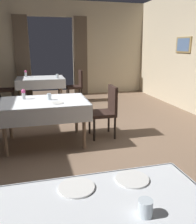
% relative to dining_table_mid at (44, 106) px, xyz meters
% --- Properties ---
extents(ground, '(10.08, 10.08, 0.00)m').
position_rel_dining_table_mid_xyz_m(ground, '(0.44, -0.03, -0.66)').
color(ground, '#7A604C').
extents(wall_back, '(6.40, 0.27, 3.00)m').
position_rel_dining_table_mid_xyz_m(wall_back, '(0.44, 4.15, 0.85)').
color(wall_back, beige).
rests_on(wall_back, ground).
extents(dining_table_mid, '(1.43, 0.99, 0.75)m').
position_rel_dining_table_mid_xyz_m(dining_table_mid, '(0.00, 0.00, 0.00)').
color(dining_table_mid, '#7A604C').
rests_on(dining_table_mid, ground).
extents(dining_table_far, '(1.32, 0.97, 0.75)m').
position_rel_dining_table_mid_xyz_m(dining_table_far, '(0.01, 2.98, -0.00)').
color(dining_table_far, '#7A604C').
rests_on(dining_table_far, ground).
extents(chair_mid_right, '(0.44, 0.44, 0.93)m').
position_rel_dining_table_mid_xyz_m(chair_mid_right, '(1.10, 0.07, -0.15)').
color(chair_mid_right, black).
rests_on(chair_mid_right, ground).
extents(chair_far_right, '(0.44, 0.44, 0.93)m').
position_rel_dining_table_mid_xyz_m(chair_far_right, '(1.05, 3.01, -0.15)').
color(chair_far_right, black).
rests_on(chair_far_right, ground).
extents(chair_far_left, '(0.44, 0.44, 0.93)m').
position_rel_dining_table_mid_xyz_m(chair_far_left, '(-1.04, 3.01, -0.15)').
color(chair_far_left, black).
rests_on(chair_far_left, ground).
extents(plate_near_b, '(0.22, 0.22, 0.01)m').
position_rel_dining_table_mid_xyz_m(plate_near_b, '(0.50, -2.57, 0.10)').
color(plate_near_b, white).
rests_on(plate_near_b, dining_table_near).
extents(glass_near_c, '(0.08, 0.08, 0.09)m').
position_rel_dining_table_mid_xyz_m(glass_near_c, '(0.43, -2.90, 0.14)').
color(glass_near_c, silver).
rests_on(glass_near_c, dining_table_near).
extents(plate_near_d, '(0.23, 0.23, 0.01)m').
position_rel_dining_table_mid_xyz_m(plate_near_d, '(0.12, -2.57, 0.10)').
color(plate_near_d, white).
rests_on(plate_near_d, dining_table_near).
extents(flower_vase_mid, '(0.07, 0.07, 0.17)m').
position_rel_dining_table_mid_xyz_m(flower_vase_mid, '(-0.32, 0.19, 0.18)').
color(flower_vase_mid, silver).
rests_on(flower_vase_mid, dining_table_mid).
extents(plate_mid_b, '(0.21, 0.21, 0.01)m').
position_rel_dining_table_mid_xyz_m(plate_mid_b, '(0.20, -0.24, 0.10)').
color(plate_mid_b, white).
rests_on(plate_mid_b, dining_table_mid).
extents(glass_mid_c, '(0.07, 0.07, 0.11)m').
position_rel_dining_table_mid_xyz_m(glass_mid_c, '(0.10, 0.03, 0.14)').
color(glass_mid_c, silver).
rests_on(glass_mid_c, dining_table_mid).
extents(flower_vase_far, '(0.07, 0.07, 0.19)m').
position_rel_dining_table_mid_xyz_m(flower_vase_far, '(-0.39, 3.23, 0.19)').
color(flower_vase_far, silver).
rests_on(flower_vase_far, dining_table_far).
extents(glass_far_b, '(0.07, 0.07, 0.12)m').
position_rel_dining_table_mid_xyz_m(glass_far_b, '(0.46, 2.73, 0.15)').
color(glass_far_b, silver).
rests_on(glass_far_b, dining_table_far).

